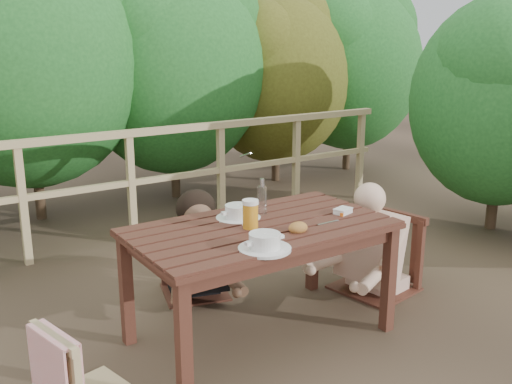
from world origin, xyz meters
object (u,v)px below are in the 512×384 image
woman (191,211)px  soup_near (265,242)px  diner_right (382,200)px  bottle (262,198)px  table (261,283)px  chair_far (193,234)px  bread_roll (298,228)px  butter_tub (343,212)px  chair_left (87,325)px  soup_far (238,212)px  beer_glass (250,215)px  chair_right (378,221)px

woman → soup_near: 1.13m
diner_right → bottle: diner_right is taller
table → chair_far: chair_far is taller
bread_roll → bottle: bearing=88.0°
butter_tub → diner_right: bearing=4.0°
chair_left → soup_far: 1.12m
beer_glass → bread_roll: bearing=-46.9°
bread_roll → chair_right: bearing=18.4°
table → butter_tub: bearing=-10.0°
soup_near → butter_tub: soup_near is taller
chair_far → bottle: 0.73m
chair_left → butter_tub: 1.65m
diner_right → beer_glass: (-1.18, -0.12, 0.12)m
soup_far → bread_roll: (0.14, -0.41, -0.01)m
chair_right → woman: (-1.11, 0.68, 0.09)m
woman → bread_roll: bearing=114.6°
soup_near → butter_tub: bearing=17.0°
chair_far → beer_glass: (-0.04, -0.78, 0.35)m
bread_roll → bottle: 0.39m
beer_glass → chair_far: bearing=87.4°
chair_right → beer_glass: 1.18m
woman → soup_far: woman is taller
soup_far → butter_tub: 0.65m
table → chair_right: (1.07, 0.11, 0.17)m
diner_right → bottle: 0.99m
chair_right → beer_glass: size_ratio=5.77×
chair_right → diner_right: size_ratio=0.77×
diner_right → soup_near: 1.37m
chair_far → woman: bearing=105.9°
table → woman: bearing=93.2°
soup_near → bread_roll: 0.33m
chair_left → soup_far: (1.04, 0.26, 0.34)m
diner_right → bread_roll: diner_right is taller
chair_left → bottle: bottle is taller
woman → butter_tub: bearing=139.7°
chair_right → soup_near: bearing=-80.5°
beer_glass → bottle: bottle is taller
chair_right → butter_tub: chair_right is taller
table → diner_right: size_ratio=1.13×
chair_left → butter_tub: bearing=-104.3°
soup_far → chair_far: bearing=91.4°
chair_left → chair_right: size_ratio=0.79×
bread_roll → woman: bearing=98.7°
butter_tub → bottle: bearing=132.4°
diner_right → butter_tub: size_ratio=11.94×
chair_right → beer_glass: (-1.15, -0.12, 0.27)m
chair_left → chair_far: size_ratio=0.92×
chair_left → bottle: bearing=-92.3°
chair_far → butter_tub: (0.59, -0.87, 0.28)m
table → woman: size_ratio=1.25×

